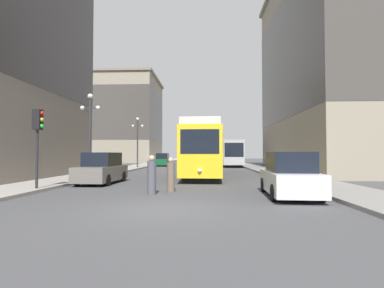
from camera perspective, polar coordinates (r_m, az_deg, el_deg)
ground_plane at (r=9.81m, az=-5.51°, el=-12.11°), size 200.00×200.00×0.00m
sidewalk_left at (r=50.38m, az=-7.62°, el=-3.70°), size 3.04×120.00×0.15m
sidewalk_right at (r=49.97m, az=9.79°, el=-3.70°), size 3.04×120.00×0.15m
streetcar at (r=23.86m, az=2.35°, el=-0.97°), size 3.09×13.50×3.89m
transit_bus at (r=43.64m, az=7.26°, el=-1.54°), size 2.84×13.04×3.45m
parked_car_left_near at (r=43.20m, az=-5.54°, el=-3.01°), size 1.95×4.44×1.82m
parked_car_left_mid at (r=18.74m, az=-16.50°, el=-4.52°), size 2.02×4.46×1.82m
parked_car_right_far at (r=13.10m, az=17.76°, el=-5.71°), size 2.06×4.52×1.82m
pedestrian_crossing_near at (r=13.25m, az=-7.56°, el=-5.99°), size 0.38×0.38×1.69m
pedestrian_crossing_far at (r=14.12m, az=-3.99°, el=-5.95°), size 0.35×0.35×1.58m
traffic_light_near_left at (r=15.87m, az=-26.88°, el=2.77°), size 0.47×0.36×3.66m
lamp_post_left_near at (r=22.27m, az=-18.56°, el=3.86°), size 1.41×0.36×5.77m
lamp_post_left_far at (r=36.32m, az=-10.16°, el=1.71°), size 1.41×0.36×5.85m
building_left_corner at (r=66.78m, az=-12.32°, el=4.59°), size 13.97×17.16×17.81m
building_right_corner at (r=35.17m, az=26.99°, el=13.36°), size 13.38×22.57×21.07m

